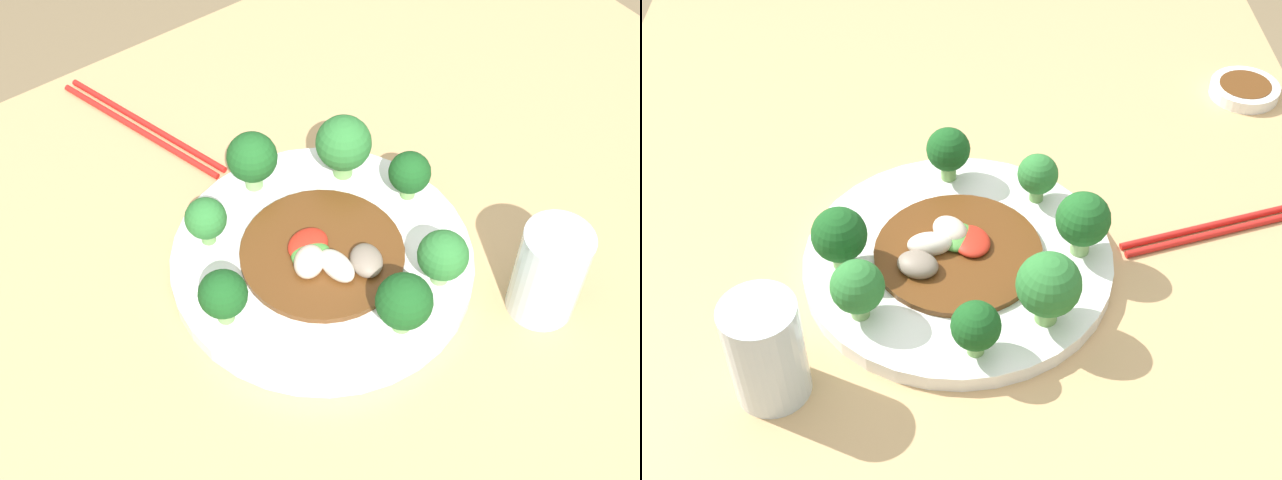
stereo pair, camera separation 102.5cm
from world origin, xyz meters
TOP-DOWN VIEW (x-y plane):
  - table at (0.00, 0.00)m, footprint 1.12×0.83m
  - plate at (-0.01, 0.00)m, footprint 0.30×0.30m
  - broccoli_north at (-0.01, 0.12)m, footprint 0.05×0.05m
  - broccoli_southeast at (0.06, -0.09)m, footprint 0.05×0.05m
  - broccoli_east at (0.11, 0.01)m, footprint 0.04×0.04m
  - broccoli_west at (-0.13, -0.01)m, footprint 0.05×0.05m
  - broccoli_south at (0.00, -0.11)m, footprint 0.05×0.05m
  - broccoli_northwest at (-0.09, 0.08)m, footprint 0.04×0.04m
  - broccoli_northeast at (0.07, 0.08)m, footprint 0.06×0.06m
  - stirfry_center at (-0.01, -0.00)m, footprint 0.16×0.16m
  - drinking_glass at (0.13, -0.16)m, footprint 0.06×0.06m
  - chopsticks at (-0.06, 0.28)m, footprint 0.09×0.23m

SIDE VIEW (x-z plane):
  - table at x=0.00m, z-range 0.00..0.75m
  - chopsticks at x=-0.06m, z-range 0.75..0.76m
  - plate at x=-0.01m, z-range 0.75..0.77m
  - stirfry_center at x=-0.01m, z-range 0.77..0.79m
  - broccoli_northwest at x=-0.09m, z-range 0.78..0.83m
  - broccoli_east at x=0.11m, z-range 0.78..0.83m
  - drinking_glass at x=0.13m, z-range 0.75..0.86m
  - broccoli_southeast at x=0.06m, z-range 0.78..0.84m
  - broccoli_west at x=-0.13m, z-range 0.78..0.84m
  - broccoli_south at x=0.00m, z-range 0.78..0.84m
  - broccoli_north at x=-0.01m, z-range 0.78..0.85m
  - broccoli_northeast at x=0.07m, z-range 0.78..0.85m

